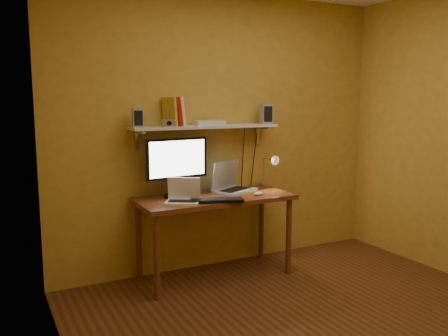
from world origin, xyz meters
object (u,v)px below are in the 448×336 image
desk_lamp (270,167)px  speaker_left (138,118)px  netbook (183,196)px  keyboard (217,200)px  wall_shelf (205,127)px  shelf_camera (168,123)px  speaker_right (266,114)px  router (209,123)px  laptop (230,183)px  mouse (259,194)px  desk (215,206)px  monitor (177,164)px

desk_lamp → speaker_left: (-1.30, 0.05, 0.50)m
netbook → keyboard: netbook is taller
netbook → keyboard: size_ratio=0.76×
wall_shelf → keyboard: (-0.08, -0.40, -0.60)m
keyboard → shelf_camera: shelf_camera is taller
shelf_camera → speaker_right: bearing=3.4°
speaker_right → router: (-0.61, -0.00, -0.07)m
laptop → router: size_ratio=1.74×
desk_lamp → router: bearing=175.2°
wall_shelf → keyboard: 0.72m
laptop → router: 0.61m
netbook → laptop: bearing=56.1°
mouse → speaker_left: (-1.01, 0.32, 0.69)m
wall_shelf → laptop: 0.59m
laptop → shelf_camera: shelf_camera is taller
netbook → speaker_right: speaker_right is taller
speaker_left → desk: bearing=-7.8°
desk → monitor: monitor is taller
desk_lamp → router: size_ratio=1.41×
netbook → router: (0.38, 0.28, 0.59)m
router → keyboard: bearing=-106.9°
speaker_right → laptop: bearing=-168.4°
wall_shelf → monitor: bearing=-168.7°
monitor → speaker_left: speaker_left is taller
mouse → desk_lamp: size_ratio=0.24×
mouse → desk_lamp: bearing=52.2°
keyboard → shelf_camera: size_ratio=4.00×
shelf_camera → laptop: bearing=3.4°
netbook → shelf_camera: size_ratio=3.05×
desk → keyboard: keyboard is taller
netbook → desk_lamp: 1.05m
desk → desk_lamp: 0.73m
monitor → speaker_right: speaker_right is taller
netbook → keyboard: (0.27, -0.10, -0.05)m
monitor → router: (0.34, 0.05, 0.35)m
wall_shelf → speaker_left: speaker_left is taller
router → speaker_left: bearing=-179.9°
monitor → speaker_left: (-0.34, 0.04, 0.41)m
keyboard → mouse: size_ratio=4.89×
laptop → speaker_left: speaker_left is taller
speaker_right → router: size_ratio=0.71×
laptop → desk: bearing=-172.9°
mouse → desk: bearing=167.3°
keyboard → router: 0.75m
router → monitor: bearing=-172.3°
wall_shelf → router: size_ratio=5.27×
laptop → keyboard: size_ratio=1.04×
laptop → speaker_left: size_ratio=2.89×
wall_shelf → mouse: wall_shelf is taller
desk_lamp → wall_shelf: bearing=174.1°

